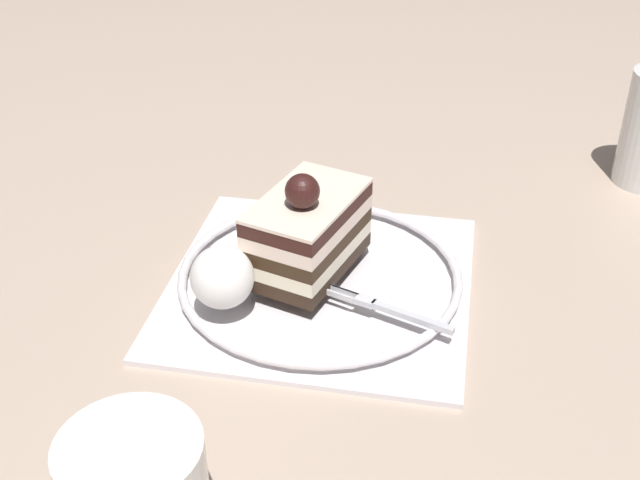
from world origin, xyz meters
name	(u,v)px	position (x,y,z in m)	size (l,w,h in m)	color
ground_plane	(298,304)	(0.00, 0.00, 0.00)	(2.40, 2.40, 0.00)	tan
dessert_plate	(320,279)	(-0.01, -0.03, 0.01)	(0.27, 0.27, 0.02)	white
cake_slice	(312,231)	(0.00, -0.03, 0.05)	(0.09, 0.12, 0.09)	black
whipped_cream_dollop	(222,277)	(0.05, 0.04, 0.04)	(0.05, 0.05, 0.05)	white
fork	(385,308)	(-0.07, 0.01, 0.02)	(0.11, 0.04, 0.00)	silver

